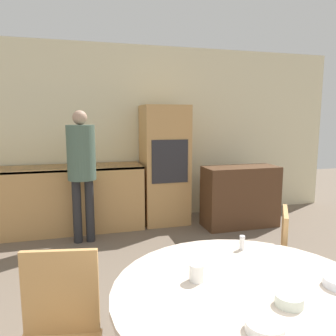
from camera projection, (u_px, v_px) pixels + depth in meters
The scene contains 12 objects.
wall_back at pixel (131, 134), 4.94m from camera, with size 6.73×0.05×2.60m.
kitchen_counter at pixel (46, 199), 4.41m from camera, with size 2.58×0.60×0.89m.
oven_unit at pixel (165, 165), 4.80m from camera, with size 0.65×0.59×1.72m.
sideboard at pixel (240, 196), 4.67m from camera, with size 1.06×0.45×0.86m.
dining_table at pixel (246, 329), 1.56m from camera, with size 1.28×1.28×0.74m.
chair_far_left at pixel (58, 335), 1.58m from camera, with size 0.47×0.47×0.89m.
chair_far_right at pixel (269, 261), 2.39m from camera, with size 0.55×0.55×0.89m.
person_standing at pixel (82, 162), 3.97m from camera, with size 0.34×0.34×1.63m.
cup at pixel (197, 273), 1.61m from camera, with size 0.08×0.08×0.09m.
bowl_near at pixel (289, 300), 1.40m from camera, with size 0.12×0.12×0.05m.
bowl_centre at pixel (265, 327), 1.23m from camera, with size 0.15×0.15×0.04m.
salt_shaker at pixel (242, 243), 1.99m from camera, with size 0.03×0.03×0.09m.
Camera 1 is at (-0.80, -0.25, 1.54)m, focal length 35.00 mm.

